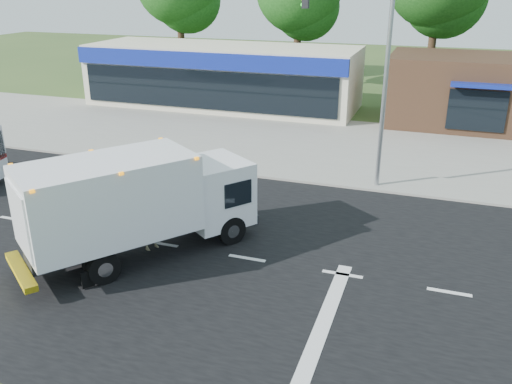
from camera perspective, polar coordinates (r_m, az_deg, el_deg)
ground at (r=17.02m, az=-0.95°, el=-7.02°), size 120.00×120.00×0.00m
road_asphalt at (r=17.02m, az=-0.95°, el=-7.01°), size 60.00×14.00×0.02m
sidewalk at (r=24.21m, az=5.70°, el=1.97°), size 60.00×2.40×0.12m
parking_apron at (r=29.63m, az=8.38°, el=5.44°), size 60.00×9.00×0.02m
lane_markings at (r=15.54m, az=2.07°, el=-10.01°), size 55.20×7.00×0.01m
ems_box_truck at (r=16.84m, az=-12.54°, el=-0.75°), size 6.25×7.34×3.30m
emergency_worker at (r=17.54m, az=-11.05°, el=-3.16°), size 0.68×0.78×1.90m
retail_strip_mall at (r=37.29m, az=-3.56°, el=12.11°), size 18.00×6.20×4.00m
brown_storefront at (r=34.60m, az=22.18°, el=9.82°), size 10.00×6.70×4.00m
traffic_signal_pole at (r=22.04m, az=11.89°, el=12.74°), size 3.51×0.25×8.00m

